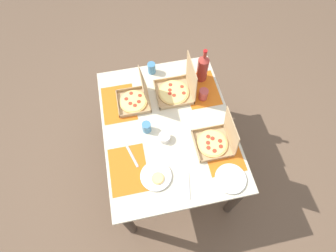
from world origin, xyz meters
TOP-DOWN VIEW (x-y plane):
  - ground_plane at (0.00, 0.00)m, footprint 6.00×6.00m
  - dining_table at (0.00, 0.00)m, footprint 1.26×0.99m
  - placemat_near_left at (-0.28, -0.35)m, footprint 0.36×0.26m
  - placemat_near_right at (0.28, -0.35)m, footprint 0.36×0.26m
  - placemat_far_left at (-0.28, 0.35)m, footprint 0.36×0.26m
  - placemat_far_right at (0.28, 0.35)m, footprint 0.36×0.26m
  - pizza_box_edge_far at (-0.27, -0.20)m, footprint 0.25×0.26m
  - pizza_box_corner_left at (0.22, 0.31)m, footprint 0.26×0.26m
  - pizza_box_center at (-0.29, 0.14)m, footprint 0.28×0.29m
  - plate_near_right at (0.38, -0.16)m, footprint 0.22×0.22m
  - plate_middle at (0.50, 0.34)m, footprint 0.22×0.22m
  - soda_bottle at (-0.40, 0.37)m, footprint 0.09×0.09m
  - cup_dark at (-0.20, 0.33)m, footprint 0.07×0.07m
  - cup_clear_left at (-0.55, -0.03)m, footprint 0.07×0.07m
  - cup_clear_right at (-0.00, -0.16)m, footprint 0.07×0.07m
  - condiment_bowl at (0.10, -0.05)m, footprint 0.09×0.09m
  - fork_by_far_right at (0.48, 0.04)m, footprint 0.19×0.05m
  - knife_by_far_left at (0.18, -0.31)m, footprint 0.21×0.08m

SIDE VIEW (x-z plane):
  - ground_plane at x=0.00m, z-range 0.00..0.00m
  - dining_table at x=0.00m, z-range 0.25..0.97m
  - placemat_near_left at x=-0.28m, z-range 0.72..0.72m
  - placemat_near_right at x=0.28m, z-range 0.72..0.72m
  - placemat_far_left at x=-0.28m, z-range 0.72..0.72m
  - placemat_far_right at x=0.28m, z-range 0.72..0.72m
  - fork_by_far_right at x=0.48m, z-range 0.72..0.73m
  - knife_by_far_left at x=0.18m, z-range 0.72..0.73m
  - plate_middle at x=0.50m, z-range 0.72..0.74m
  - plate_near_right at x=0.38m, z-range 0.72..0.75m
  - condiment_bowl at x=0.10m, z-range 0.72..0.77m
  - cup_clear_right at x=0.00m, z-range 0.72..0.81m
  - pizza_box_edge_far at x=-0.27m, z-range 0.62..0.91m
  - pizza_box_corner_left at x=0.22m, z-range 0.62..0.91m
  - cup_dark at x=-0.20m, z-range 0.72..0.82m
  - cup_clear_left at x=-0.55m, z-range 0.72..0.82m
  - pizza_box_center at x=-0.29m, z-range 0.61..0.93m
  - soda_bottle at x=-0.40m, z-range 0.69..1.02m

